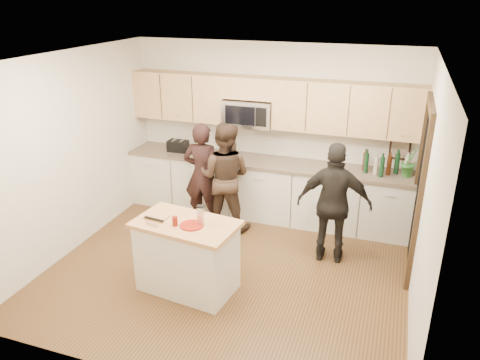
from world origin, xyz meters
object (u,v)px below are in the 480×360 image
(woman_left, at_px, (203,175))
(woman_right, at_px, (334,204))
(woman_center, at_px, (225,177))
(toaster, at_px, (178,146))
(island, at_px, (187,256))

(woman_left, height_order, woman_right, woman_right)
(woman_left, bearing_deg, woman_center, 172.24)
(toaster, bearing_deg, woman_center, -28.48)
(woman_left, xyz_separation_m, woman_center, (0.37, -0.02, 0.02))
(woman_center, height_order, woman_right, woman_center)
(woman_center, bearing_deg, toaster, -30.94)
(toaster, distance_m, woman_right, 2.89)
(woman_center, bearing_deg, woman_right, 163.70)
(toaster, bearing_deg, island, -62.07)
(island, relative_size, woman_center, 0.77)
(toaster, xyz_separation_m, woman_left, (0.66, -0.54, -0.22))
(island, relative_size, toaster, 4.00)
(island, xyz_separation_m, woman_left, (-0.51, 1.68, 0.35))
(island, distance_m, toaster, 2.58)
(woman_center, bearing_deg, woman_left, -5.50)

